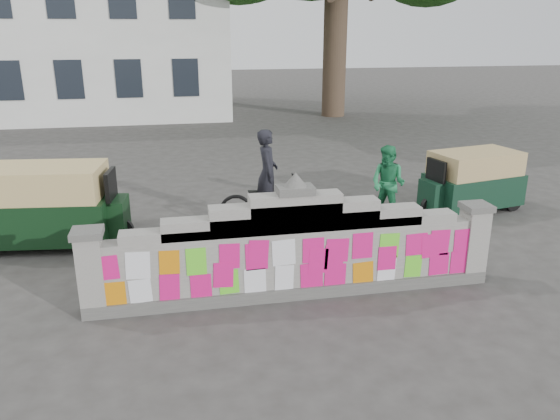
{
  "coord_description": "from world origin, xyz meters",
  "views": [
    {
      "loc": [
        -1.76,
        -7.6,
        4.02
      ],
      "look_at": [
        -0.03,
        1.0,
        1.1
      ],
      "focal_mm": 35.0,
      "sensor_mm": 36.0,
      "label": 1
    }
  ],
  "objects_px": {
    "pedestrian": "(388,183)",
    "rickshaw_left": "(49,205)",
    "cyclist_rider": "(268,184)",
    "rickshaw_right": "(472,180)",
    "cyclist_bike": "(268,201)"
  },
  "relations": [
    {
      "from": "pedestrian",
      "to": "rickshaw_left",
      "type": "xyz_separation_m",
      "value": [
        -6.93,
        -0.1,
        -0.01
      ]
    },
    {
      "from": "cyclist_rider",
      "to": "pedestrian",
      "type": "height_order",
      "value": "cyclist_rider"
    },
    {
      "from": "pedestrian",
      "to": "rickshaw_right",
      "type": "bearing_deg",
      "value": 58.47
    },
    {
      "from": "rickshaw_right",
      "to": "pedestrian",
      "type": "bearing_deg",
      "value": -3.56
    },
    {
      "from": "cyclist_rider",
      "to": "rickshaw_left",
      "type": "bearing_deg",
      "value": 101.96
    },
    {
      "from": "rickshaw_right",
      "to": "cyclist_rider",
      "type": "bearing_deg",
      "value": -9.88
    },
    {
      "from": "cyclist_rider",
      "to": "rickshaw_right",
      "type": "distance_m",
      "value": 4.81
    },
    {
      "from": "rickshaw_left",
      "to": "rickshaw_right",
      "type": "distance_m",
      "value": 9.11
    },
    {
      "from": "rickshaw_left",
      "to": "rickshaw_right",
      "type": "bearing_deg",
      "value": 9.37
    },
    {
      "from": "rickshaw_left",
      "to": "cyclist_bike",
      "type": "bearing_deg",
      "value": 10.42
    },
    {
      "from": "cyclist_rider",
      "to": "rickshaw_left",
      "type": "height_order",
      "value": "cyclist_rider"
    },
    {
      "from": "cyclist_rider",
      "to": "pedestrian",
      "type": "bearing_deg",
      "value": -85.28
    },
    {
      "from": "cyclist_bike",
      "to": "cyclist_rider",
      "type": "bearing_deg",
      "value": 98.37
    },
    {
      "from": "pedestrian",
      "to": "rickshaw_right",
      "type": "xyz_separation_m",
      "value": [
        2.17,
        0.3,
        -0.12
      ]
    },
    {
      "from": "cyclist_rider",
      "to": "pedestrian",
      "type": "xyz_separation_m",
      "value": [
        2.63,
        -0.17,
        -0.08
      ]
    }
  ]
}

